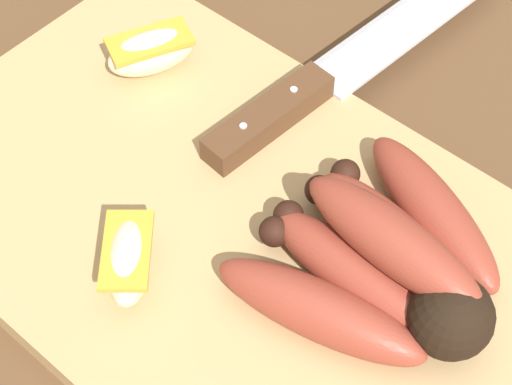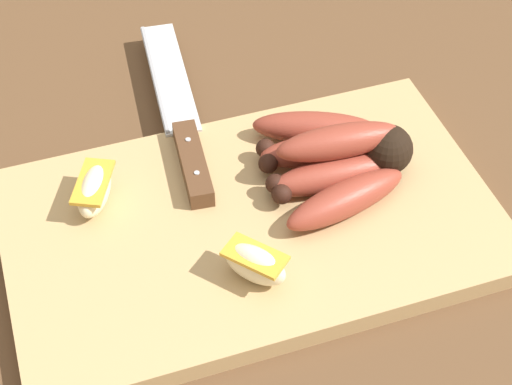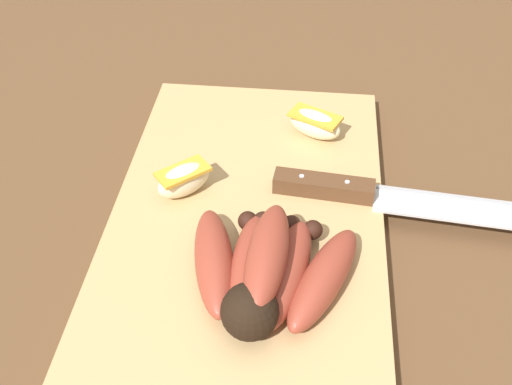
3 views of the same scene
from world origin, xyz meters
TOP-DOWN VIEW (x-y plane):
  - ground_plane at (0.00, 0.00)m, footprint 6.00×6.00m
  - cutting_board at (0.01, -0.02)m, footprint 0.43×0.26m
  - banana_bunch at (0.10, 0.01)m, footprint 0.14×0.16m
  - chefs_knife at (-0.02, 0.10)m, footprint 0.05×0.28m
  - apple_wedge_near at (-0.12, 0.04)m, footprint 0.05×0.07m
  - apple_wedge_middle at (-0.01, -0.08)m, footprint 0.06×0.06m

SIDE VIEW (x-z plane):
  - ground_plane at x=0.00m, z-range 0.00..0.00m
  - cutting_board at x=0.01m, z-range 0.00..0.02m
  - chefs_knife at x=-0.02m, z-range 0.02..0.04m
  - apple_wedge_near at x=-0.12m, z-range 0.02..0.05m
  - apple_wedge_middle at x=-0.01m, z-range 0.02..0.06m
  - banana_bunch at x=0.10m, z-range 0.01..0.07m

